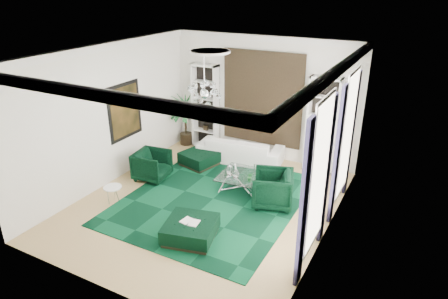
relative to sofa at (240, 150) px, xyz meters
The scene contains 30 objects.
floor 2.81m from the sofa, 82.00° to the right, with size 6.00×7.00×0.02m, color tan.
ceiling 4.42m from the sofa, 82.00° to the right, with size 6.00×7.00×0.02m, color white.
wall_back 1.74m from the sofa, 62.65° to the left, with size 6.00×0.02×3.80m, color white.
wall_front 6.46m from the sofa, 86.46° to the right, with size 6.00×0.02×3.80m, color white.
wall_left 4.10m from the sofa, 133.53° to the right, with size 0.02×7.00×3.80m, color white.
wall_right 4.63m from the sofa, 39.08° to the right, with size 0.02×7.00×3.80m, color white.
crown_molding 4.33m from the sofa, 82.00° to the right, with size 6.00×7.00×0.18m, color white, non-canonical shape.
ceiling_medallion 4.21m from the sofa, 81.04° to the right, with size 0.90×0.90×0.05m, color white.
tapestry 1.72m from the sofa, 61.01° to the left, with size 2.50×0.06×2.80m, color black.
shelving_left 1.94m from the sofa, 160.60° to the left, with size 0.90×0.38×2.80m, color white, non-canonical shape.
shelving_right 2.61m from the sofa, 13.24° to the left, with size 0.90×0.38×2.80m, color white, non-canonical shape.
painting 3.67m from the sofa, 140.09° to the right, with size 0.04×1.30×1.60m, color black.
window_near 5.21m from the sofa, 47.29° to the right, with size 0.03×1.10×2.90m, color white.
curtain_near_a 5.70m from the sofa, 53.02° to the right, with size 0.07×0.30×3.25m, color black.
curtain_near_b 4.59m from the sofa, 40.74° to the right, with size 0.07×0.30×3.25m, color black.
window_far 3.91m from the sofa, 20.45° to the right, with size 0.03×1.10×2.90m, color white.
curtain_far_a 4.12m from the sofa, 31.39° to the right, with size 0.07×0.30×3.25m, color black.
curtain_far_b 3.61m from the sofa, ahead, with size 0.07×0.30×3.25m, color black.
rug 2.57m from the sofa, 80.06° to the right, with size 4.20×5.00×0.02m, color black.
sofa is the anchor object (origin of this frame).
armchair_left 2.82m from the sofa, 126.49° to the right, with size 0.89×0.91×0.83m, color black.
armchair_right 2.75m from the sofa, 47.10° to the right, with size 0.96×0.99×0.90m, color black.
coffee_table 1.86m from the sofa, 61.65° to the right, with size 1.23×1.23×0.42m, color white, non-canonical shape.
ottoman_side 1.31m from the sofa, 136.99° to the right, with size 0.96×0.96×0.43m, color black.
ottoman_front 4.30m from the sofa, 78.71° to the right, with size 1.07×1.07×0.43m, color black.
book 4.30m from the sofa, 78.71° to the right, with size 0.40×0.27×0.03m, color white.
side_table 4.20m from the sofa, 114.19° to the right, with size 0.46×0.46×0.44m, color white.
palm 2.43m from the sofa, behind, with size 1.46×1.46×2.33m, color #1D6C2F, non-canonical shape.
chandelier 3.69m from the sofa, 82.24° to the right, with size 0.84×0.84×0.76m, color white, non-canonical shape.
table_plant 2.23m from the sofa, 57.81° to the right, with size 0.14×0.11×0.25m, color #1D6C2F.
Camera 1 is at (4.54, -7.57, 5.25)m, focal length 32.00 mm.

